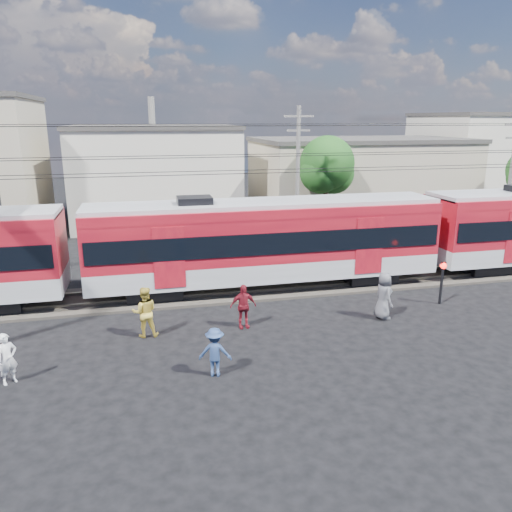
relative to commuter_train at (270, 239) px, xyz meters
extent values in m
plane|color=black|center=(-2.48, -8.00, -2.40)|extent=(120.00, 120.00, 0.00)
cube|color=#2D2823|center=(-2.48, 0.00, -2.34)|extent=(70.00, 3.40, 0.12)
cube|color=#59544C|center=(-2.48, -0.75, -2.22)|extent=(70.00, 0.12, 0.12)
cube|color=#59544C|center=(-2.48, 0.75, -2.22)|extent=(70.00, 0.12, 0.12)
cube|color=black|center=(-5.33, 0.00, -2.05)|extent=(2.40, 2.20, 0.70)
cube|color=black|center=(4.91, 0.00, -2.05)|extent=(2.40, 2.20, 0.70)
cube|color=#989AA0|center=(-0.21, 0.00, -1.25)|extent=(16.00, 3.00, 0.90)
cube|color=maroon|center=(-0.21, 0.00, 0.40)|extent=(16.00, 3.00, 2.40)
cube|color=black|center=(-0.21, 0.00, 0.15)|extent=(15.68, 3.08, 0.95)
cube|color=#989AA0|center=(-0.21, 0.00, 1.65)|extent=(16.00, 2.60, 0.25)
cube|color=black|center=(11.47, 0.00, -2.05)|extent=(2.40, 2.20, 0.70)
cylinder|color=black|center=(-2.48, -0.70, 3.10)|extent=(70.00, 0.03, 0.03)
cylinder|color=black|center=(-2.48, 0.70, 3.10)|extent=(70.00, 0.03, 0.03)
cylinder|color=black|center=(-2.48, -0.70, 3.80)|extent=(70.00, 0.03, 0.03)
cylinder|color=black|center=(-2.48, 0.70, 3.80)|extent=(70.00, 0.03, 0.03)
cylinder|color=black|center=(-2.48, -3.50, 5.10)|extent=(70.00, 0.03, 0.03)
cylinder|color=black|center=(-2.48, 3.50, 5.10)|extent=(70.00, 0.03, 0.03)
cube|color=beige|center=(-4.48, 19.00, 1.10)|extent=(12.00, 12.00, 7.00)
cube|color=#3F3D3A|center=(-4.48, 19.00, 4.75)|extent=(12.24, 12.24, 0.30)
cube|color=gray|center=(11.52, 16.00, 0.60)|extent=(16.00, 10.00, 6.00)
cube|color=#3F3D3A|center=(11.52, 16.00, 3.75)|extent=(16.32, 10.20, 0.30)
cube|color=beige|center=(25.52, 20.00, 1.60)|extent=(10.00, 10.00, 8.00)
cube|color=#3F3D3A|center=(25.52, 20.00, 5.75)|extent=(10.20, 10.20, 0.30)
cylinder|color=slate|center=(3.52, 7.00, 1.85)|extent=(0.24, 0.24, 8.50)
cube|color=slate|center=(3.52, 7.00, 5.50)|extent=(1.80, 0.12, 0.12)
cube|color=slate|center=(3.52, 7.00, 4.70)|extent=(1.40, 0.12, 0.12)
cylinder|color=slate|center=(17.52, 6.00, 1.60)|extent=(0.24, 0.24, 8.00)
cylinder|color=#382619|center=(6.52, 10.00, -0.44)|extent=(0.36, 0.36, 3.92)
sphere|color=#1B4915|center=(6.52, 10.00, 2.50)|extent=(3.64, 3.64, 3.64)
sphere|color=#1B4915|center=(7.12, 10.30, 1.80)|extent=(2.80, 2.80, 2.80)
imported|color=silver|center=(-9.88, -6.70, -1.60)|extent=(0.70, 0.65, 1.60)
imported|color=gold|center=(-5.80, -4.17, -1.45)|extent=(0.94, 0.74, 1.90)
imported|color=navy|center=(-3.74, -7.65, -1.61)|extent=(1.13, 0.82, 1.58)
imported|color=maroon|center=(-2.14, -4.21, -1.54)|extent=(1.03, 0.47, 1.73)
imported|color=#55555B|center=(3.49, -4.58, -1.45)|extent=(0.69, 0.99, 1.91)
imported|color=#A4A6AB|center=(16.57, 4.51, -1.70)|extent=(4.40, 2.53, 1.41)
cylinder|color=black|center=(6.68, -3.65, -1.52)|extent=(0.12, 0.12, 1.77)
sphere|color=#FF140C|center=(6.68, -3.65, -0.68)|extent=(0.28, 0.28, 0.28)
cube|color=black|center=(6.68, -3.65, -0.68)|extent=(0.25, 0.06, 0.34)
camera|label=1|loc=(-5.69, -21.63, 5.33)|focal=35.00mm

